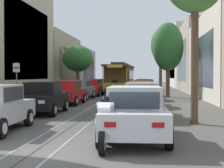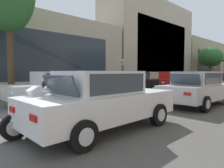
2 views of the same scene
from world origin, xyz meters
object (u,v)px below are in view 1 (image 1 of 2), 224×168
(street_sign_post, at_px, (17,81))
(parked_car_red_mid_left, at_px, (67,92))
(parked_car_grey_fourth_left, at_px, (79,89))
(parked_car_teal_sixth_left, at_px, (99,86))
(fire_hydrant, at_px, (0,107))
(parked_car_black_fifth_right, at_px, (145,87))
(parked_car_white_near_right, at_px, (135,113))
(parked_car_orange_mid_right, at_px, (141,93))
(parked_car_white_sixth_right, at_px, (143,86))
(motorcycle_with_rider, at_px, (105,124))
(pedestrian_on_left_pavement, at_px, (58,86))
(parked_car_silver_second_right, at_px, (142,100))
(street_tree_kerb_right_mid, at_px, (161,46))
(parked_car_black_second_left, at_px, (43,98))
(parked_car_black_fourth_right, at_px, (144,90))
(parked_car_red_fifth_left, at_px, (92,87))
(street_tree_kerb_left_second, at_px, (78,59))
(street_tree_kerb_right_second, at_px, (168,47))
(cable_car_trolley, at_px, (120,78))

(street_sign_post, bearing_deg, parked_car_red_mid_left, 70.79)
(parked_car_grey_fourth_left, bearing_deg, parked_car_teal_sixth_left, 89.20)
(parked_car_red_mid_left, bearing_deg, fire_hydrant, -103.76)
(parked_car_black_fifth_right, bearing_deg, parked_car_white_near_right, -90.61)
(fire_hydrant, bearing_deg, parked_car_white_near_right, -39.77)
(parked_car_orange_mid_right, height_order, parked_car_white_sixth_right, same)
(motorcycle_with_rider, distance_m, pedestrian_on_left_pavement, 24.26)
(parked_car_red_mid_left, xyz_separation_m, parked_car_white_near_right, (4.90, -12.12, 0.00))
(parked_car_silver_second_right, distance_m, motorcycle_with_rider, 7.02)
(parked_car_orange_mid_right, height_order, street_tree_kerb_right_mid, street_tree_kerb_right_mid)
(parked_car_black_second_left, bearing_deg, fire_hydrant, -145.21)
(parked_car_black_fourth_right, xyz_separation_m, street_sign_post, (-6.67, -9.60, 0.84))
(street_sign_post, bearing_deg, parked_car_red_fifth_left, 83.67)
(parked_car_grey_fourth_left, bearing_deg, street_tree_kerb_left_second, 102.00)
(street_tree_kerb_right_second, bearing_deg, motorcycle_with_rider, -97.74)
(parked_car_black_second_left, bearing_deg, motorcycle_with_rider, -62.64)
(parked_car_teal_sixth_left, distance_m, street_sign_post, 20.72)
(parked_car_red_fifth_left, distance_m, pedestrian_on_left_pavement, 3.18)
(street_tree_kerb_right_mid, bearing_deg, parked_car_white_sixth_right, -105.69)
(parked_car_black_second_left, relative_size, street_tree_kerb_right_mid, 0.53)
(parked_car_black_fourth_right, relative_size, street_sign_post, 1.66)
(parked_car_black_second_left, relative_size, parked_car_orange_mid_right, 1.00)
(parked_car_red_fifth_left, distance_m, parked_car_white_near_right, 22.87)
(street_tree_kerb_right_mid, bearing_deg, parked_car_silver_second_right, -93.91)
(parked_car_grey_fourth_left, bearing_deg, parked_car_red_mid_left, -87.87)
(street_tree_kerb_left_second, relative_size, street_tree_kerb_right_second, 0.79)
(street_tree_kerb_right_second, height_order, street_tree_kerb_right_mid, street_tree_kerb_right_mid)
(street_tree_kerb_right_mid, bearing_deg, parked_car_black_fourth_right, -96.22)
(parked_car_black_fourth_right, distance_m, street_tree_kerb_right_mid, 20.71)
(parked_car_black_second_left, height_order, parked_car_black_fifth_right, same)
(motorcycle_with_rider, bearing_deg, parked_car_red_mid_left, 107.26)
(pedestrian_on_left_pavement, xyz_separation_m, street_sign_post, (1.47, -14.32, 0.69))
(parked_car_teal_sixth_left, bearing_deg, street_tree_kerb_right_mid, 50.77)
(parked_car_black_fifth_right, bearing_deg, parked_car_orange_mid_right, -90.96)
(parked_car_white_sixth_right, bearing_deg, cable_car_trolley, -133.13)
(parked_car_white_sixth_right, bearing_deg, parked_car_grey_fourth_left, -113.80)
(street_tree_kerb_right_second, relative_size, motorcycle_with_rider, 3.35)
(parked_car_black_fourth_right, distance_m, street_tree_kerb_right_second, 5.46)
(parked_car_grey_fourth_left, xyz_separation_m, parked_car_white_near_right, (5.09, -17.23, 0.00))
(parked_car_black_second_left, height_order, parked_car_red_mid_left, same)
(parked_car_black_second_left, bearing_deg, parked_car_red_mid_left, 90.61)
(pedestrian_on_left_pavement, bearing_deg, parked_car_black_fourth_right, -30.09)
(parked_car_teal_sixth_left, distance_m, street_tree_kerb_left_second, 3.83)
(street_tree_kerb_left_second, relative_size, pedestrian_on_left_pavement, 3.12)
(street_tree_kerb_left_second, bearing_deg, parked_car_black_fourth_right, -54.37)
(parked_car_black_second_left, xyz_separation_m, parked_car_silver_second_right, (5.01, -1.01, 0.00))
(parked_car_black_fifth_right, bearing_deg, pedestrian_on_left_pavement, -172.91)
(parked_car_black_second_left, xyz_separation_m, pedestrian_on_left_pavement, (-3.16, 15.16, 0.15))
(street_tree_kerb_right_second, distance_m, pedestrian_on_left_pavement, 10.92)
(street_tree_kerb_left_second, height_order, street_sign_post, street_tree_kerb_left_second)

